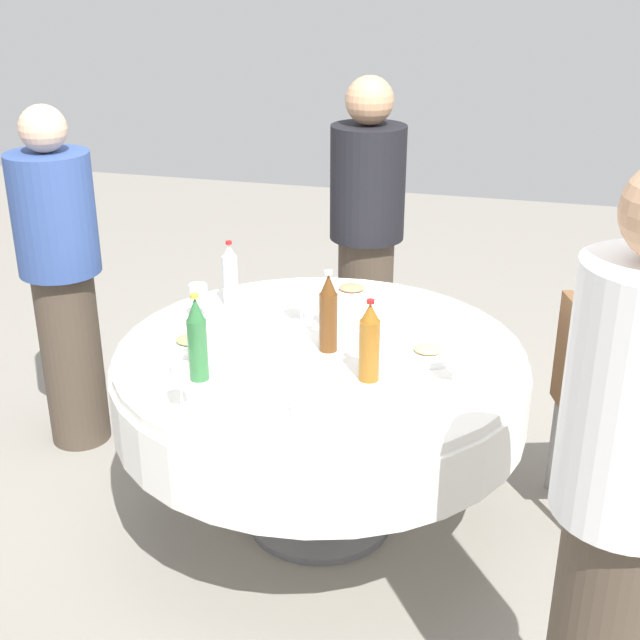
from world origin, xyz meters
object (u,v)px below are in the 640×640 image
(dining_table, at_px, (320,385))
(wine_glass_east, at_px, (180,377))
(bottle_amber_left, at_px, (369,343))
(person_left, at_px, (625,504))
(person_front, at_px, (62,278))
(wine_glass_mid, at_px, (301,295))
(chair_mid, at_px, (600,397))
(plate_right, at_px, (384,325))
(bottle_green_outer, at_px, (197,340))
(plate_north, at_px, (191,343))
(wine_glass_near, at_px, (198,294))
(wine_glass_right, at_px, (455,353))
(person_outer, at_px, (366,241))
(plate_far, at_px, (352,291))
(bottle_clear_inner, at_px, (230,276))
(wine_glass_left, at_px, (331,303))
(bottle_brown_front, at_px, (328,314))
(plate_west, at_px, (428,353))

(dining_table, height_order, wine_glass_east, wine_glass_east)
(bottle_amber_left, xyz_separation_m, person_left, (-0.75, 0.73, 0.01))
(wine_glass_east, height_order, person_front, person_front)
(wine_glass_mid, height_order, person_front, person_front)
(chair_mid, bearing_deg, plate_right, -102.86)
(plate_right, distance_m, chair_mid, 0.85)
(bottle_green_outer, height_order, plate_north, bottle_green_outer)
(wine_glass_near, xyz_separation_m, wine_glass_right, (-1.01, 0.28, 0.01))
(wine_glass_near, height_order, plate_north, wine_glass_near)
(plate_right, height_order, person_outer, person_outer)
(bottle_amber_left, height_order, plate_right, bottle_amber_left)
(plate_far, distance_m, plate_north, 0.79)
(wine_glass_near, height_order, chair_mid, wine_glass_near)
(wine_glass_near, bearing_deg, bottle_clear_inner, -112.44)
(bottle_green_outer, bearing_deg, wine_glass_mid, -109.82)
(wine_glass_east, height_order, plate_right, wine_glass_east)
(wine_glass_mid, relative_size, person_front, 0.10)
(plate_far, bearing_deg, wine_glass_left, 90.20)
(plate_right, relative_size, plate_north, 1.07)
(wine_glass_mid, bearing_deg, person_outer, -96.01)
(person_outer, distance_m, chair_mid, 1.30)
(bottle_amber_left, xyz_separation_m, plate_north, (0.67, -0.09, -0.12))
(wine_glass_mid, xyz_separation_m, plate_north, (0.32, 0.32, -0.10))
(wine_glass_mid, distance_m, person_left, 1.58)
(wine_glass_right, height_order, person_front, person_front)
(wine_glass_left, bearing_deg, wine_glass_near, 6.06)
(wine_glass_right, bearing_deg, plate_right, -51.89)
(person_front, bearing_deg, wine_glass_east, -118.22)
(person_outer, bearing_deg, bottle_brown_front, -88.33)
(wine_glass_east, bearing_deg, dining_table, -119.89)
(wine_glass_right, distance_m, plate_north, 0.95)
(bottle_brown_front, height_order, wine_glass_near, bottle_brown_front)
(plate_far, height_order, plate_north, same)
(bottle_brown_front, bearing_deg, chair_mid, -161.81)
(plate_far, relative_size, person_outer, 0.15)
(plate_west, height_order, person_outer, person_outer)
(wine_glass_near, xyz_separation_m, wine_glass_east, (-0.21, 0.67, 0.01))
(wine_glass_mid, bearing_deg, wine_glass_left, 168.08)
(wine_glass_right, bearing_deg, wine_glass_east, 25.93)
(wine_glass_mid, bearing_deg, plate_right, -174.64)
(plate_right, height_order, person_front, person_front)
(bottle_amber_left, xyz_separation_m, plate_west, (-0.16, -0.23, -0.12))
(dining_table, distance_m, chair_mid, 1.05)
(bottle_amber_left, bearing_deg, bottle_green_outer, 14.27)
(bottle_amber_left, relative_size, wine_glass_right, 1.85)
(wine_glass_right, bearing_deg, dining_table, -16.16)
(dining_table, xyz_separation_m, bottle_brown_front, (-0.03, 0.00, 0.29))
(bottle_green_outer, bearing_deg, wine_glass_left, -121.67)
(person_front, distance_m, chair_mid, 2.23)
(person_outer, bearing_deg, wine_glass_left, -90.00)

